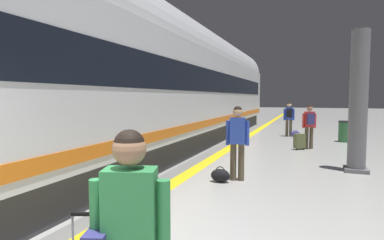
{
  "coord_description": "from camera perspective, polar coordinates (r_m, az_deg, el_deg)",
  "views": [
    {
      "loc": [
        1.89,
        -1.17,
        1.91
      ],
      "look_at": [
        -0.95,
        6.36,
        1.33
      ],
      "focal_mm": 29.41,
      "sensor_mm": 36.0,
      "label": 1
    }
  ],
  "objects": [
    {
      "name": "safety_line_strip",
      "position": [
        11.68,
        6.43,
        -5.28
      ],
      "size": [
        0.36,
        80.0,
        0.01
      ],
      "primitive_type": "cube",
      "color": "yellow",
      "rests_on": "ground"
    },
    {
      "name": "tactile_edge_band",
      "position": [
        11.75,
        5.08,
        -5.22
      ],
      "size": [
        0.53,
        80.0,
        0.01
      ],
      "primitive_type": "cube",
      "color": "slate",
      "rests_on": "ground"
    },
    {
      "name": "high_speed_train",
      "position": [
        9.24,
        -11.05,
        7.74
      ],
      "size": [
        2.94,
        31.46,
        4.97
      ],
      "color": "#38383D",
      "rests_on": "ground"
    },
    {
      "name": "traveller_foreground",
      "position": [
        2.25,
        -11.51,
        -20.19
      ],
      "size": [
        0.55,
        0.4,
        1.7
      ],
      "color": "black",
      "rests_on": "ground"
    },
    {
      "name": "passenger_near",
      "position": [
        7.26,
        8.25,
        -3.17
      ],
      "size": [
        0.53,
        0.25,
        1.71
      ],
      "color": "brown",
      "rests_on": "ground"
    },
    {
      "name": "duffel_bag_near",
      "position": [
        7.22,
        5.16,
        -9.98
      ],
      "size": [
        0.44,
        0.26,
        0.36
      ],
      "color": "black",
      "rests_on": "ground"
    },
    {
      "name": "passenger_mid",
      "position": [
        16.03,
        17.19,
        0.66
      ],
      "size": [
        0.51,
        0.36,
        1.67
      ],
      "color": "brown",
      "rests_on": "ground"
    },
    {
      "name": "duffel_bag_mid",
      "position": [
        15.87,
        18.22,
        -2.43
      ],
      "size": [
        0.44,
        0.26,
        0.36
      ],
      "color": "navy",
      "rests_on": "ground"
    },
    {
      "name": "passenger_far",
      "position": [
        12.39,
        20.53,
        -0.48
      ],
      "size": [
        0.49,
        0.39,
        1.64
      ],
      "color": "brown",
      "rests_on": "ground"
    },
    {
      "name": "suitcase_far",
      "position": [
        12.15,
        18.9,
        -3.62
      ],
      "size": [
        0.44,
        0.4,
        0.58
      ],
      "color": "#596038",
      "rests_on": "ground"
    },
    {
      "name": "platform_pillar",
      "position": [
        9.02,
        27.93,
        2.48
      ],
      "size": [
        0.56,
        0.56,
        3.6
      ],
      "color": "slate",
      "rests_on": "ground"
    },
    {
      "name": "waste_bin",
      "position": [
        14.94,
        25.84,
        -1.86
      ],
      "size": [
        0.46,
        0.46,
        0.91
      ],
      "color": "#2D6638",
      "rests_on": "ground"
    }
  ]
}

